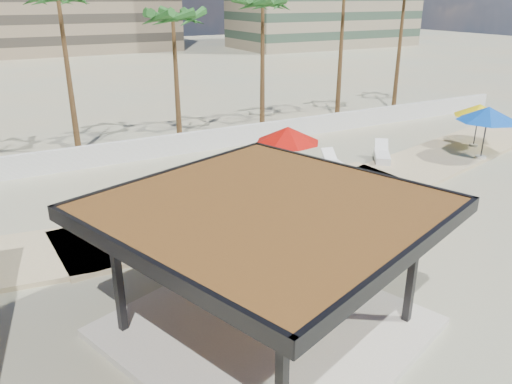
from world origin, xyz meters
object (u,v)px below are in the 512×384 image
(lounger_d, at_px, (382,156))
(lounger_c, at_px, (334,165))
(lounger_b, at_px, (242,184))
(pavilion_central, at_px, (267,257))
(umbrella_c, at_px, (288,135))

(lounger_d, bearing_deg, lounger_c, 127.49)
(lounger_d, bearing_deg, lounger_b, 129.12)
(pavilion_central, height_order, umbrella_c, pavilion_central)
(pavilion_central, bearing_deg, lounger_d, 17.98)
(lounger_b, distance_m, lounger_d, 8.71)
(umbrella_c, bearing_deg, pavilion_central, -124.55)
(lounger_b, distance_m, lounger_c, 5.51)
(lounger_c, bearing_deg, lounger_b, 104.85)
(lounger_b, xyz_separation_m, lounger_d, (8.71, 0.23, 0.02))
(umbrella_c, bearing_deg, lounger_d, 4.91)
(umbrella_c, distance_m, lounger_b, 3.13)
(lounger_d, bearing_deg, pavilion_central, 165.02)
(umbrella_c, relative_size, lounger_c, 1.63)
(lounger_b, xyz_separation_m, lounger_c, (5.51, 0.24, 0.01))
(lounger_b, bearing_deg, pavilion_central, 146.55)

